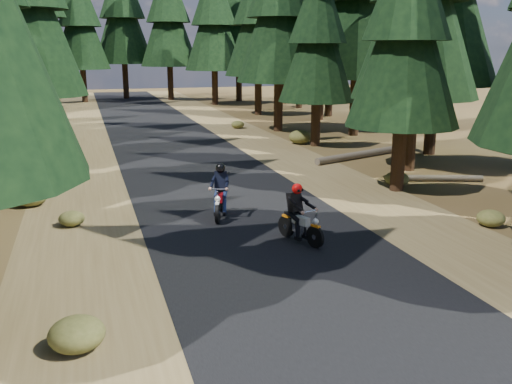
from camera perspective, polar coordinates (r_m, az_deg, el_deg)
ground at (r=14.21m, az=1.77°, el=-5.73°), size 120.00×120.00×0.00m
road at (r=18.80m, az=-3.10°, el=-0.74°), size 6.00×100.00×0.01m
shoulder_l at (r=18.30m, az=-17.23°, el=-1.79°), size 3.20×100.00×0.01m
shoulder_r at (r=20.35m, az=9.58°, el=0.23°), size 3.20×100.00×0.01m
log_near at (r=26.55m, az=10.86°, el=3.77°), size 5.79×2.51×0.32m
log_far at (r=22.34m, az=17.43°, el=1.33°), size 3.41×1.38×0.24m
understory_shrubs at (r=21.85m, az=-3.38°, el=2.12°), size 14.02×31.05×0.72m
rider_lead at (r=14.57m, az=4.47°, el=-3.14°), size 1.08×1.77×1.51m
rider_follow at (r=16.66m, az=-3.60°, el=-0.81°), size 1.14×1.86×1.59m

